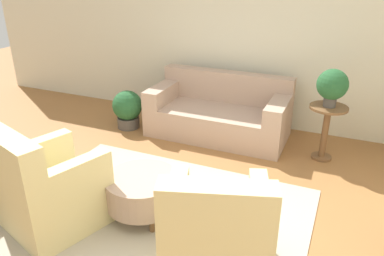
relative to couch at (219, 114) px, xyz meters
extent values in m
plane|color=#996638|center=(0.09, -2.08, -0.31)|extent=(16.00, 16.00, 0.00)
cube|color=beige|center=(0.09, 0.65, 1.09)|extent=(9.35, 0.12, 2.80)
cube|color=#B2A893|center=(0.09, -2.08, -0.31)|extent=(2.92, 2.17, 0.01)
cube|color=tan|center=(0.00, -0.06, -0.10)|extent=(1.95, 0.93, 0.41)
cube|color=tan|center=(0.00, 0.31, 0.32)|extent=(1.95, 0.20, 0.45)
cube|color=tan|center=(-0.85, -0.08, 0.22)|extent=(0.24, 0.89, 0.24)
cube|color=tan|center=(0.85, -0.08, 0.22)|extent=(0.24, 0.89, 0.24)
cube|color=brown|center=(0.00, -0.49, -0.28)|extent=(1.75, 0.05, 0.06)
cube|color=beige|center=(-0.71, -2.56, -0.09)|extent=(0.99, 1.01, 0.41)
cube|color=beige|center=(-0.81, -2.85, 0.41)|extent=(0.80, 0.43, 0.60)
cube|color=beige|center=(-0.40, -2.64, 0.28)|extent=(0.37, 0.77, 0.33)
cube|color=beige|center=(-1.01, -2.44, 0.28)|extent=(0.37, 0.77, 0.33)
cube|color=brown|center=(-0.60, -2.21, -0.27)|extent=(0.68, 0.27, 0.06)
cube|color=beige|center=(0.89, -2.56, -0.09)|extent=(0.99, 1.01, 0.41)
cube|color=beige|center=(0.98, -2.85, 0.41)|extent=(0.80, 0.43, 0.60)
cube|color=beige|center=(1.19, -2.44, 0.28)|extent=(0.37, 0.77, 0.33)
cube|color=beige|center=(0.58, -2.64, 0.28)|extent=(0.37, 0.77, 0.33)
cube|color=brown|center=(0.77, -2.21, -0.27)|extent=(0.68, 0.27, 0.06)
cylinder|color=tan|center=(-0.04, -2.11, -0.04)|extent=(0.72, 0.72, 0.29)
cylinder|color=brown|center=(-0.25, -2.32, -0.24)|extent=(0.05, 0.05, 0.12)
cylinder|color=brown|center=(0.18, -2.32, -0.24)|extent=(0.05, 0.05, 0.12)
cylinder|color=brown|center=(-0.25, -1.89, -0.24)|extent=(0.05, 0.05, 0.12)
cylinder|color=brown|center=(0.18, -1.89, -0.24)|extent=(0.05, 0.05, 0.12)
cylinder|color=brown|center=(1.47, -0.18, 0.38)|extent=(0.46, 0.46, 0.03)
cylinder|color=brown|center=(1.47, -0.18, 0.03)|extent=(0.08, 0.08, 0.68)
cylinder|color=brown|center=(1.47, -0.18, -0.30)|extent=(0.25, 0.25, 0.03)
cylinder|color=#4C4742|center=(1.47, -0.18, 0.46)|extent=(0.15, 0.15, 0.12)
sphere|color=#23562D|center=(1.47, -0.18, 0.67)|extent=(0.37, 0.37, 0.37)
cylinder|color=#4C4742|center=(-1.34, -0.32, -0.23)|extent=(0.33, 0.33, 0.16)
sphere|color=#23562D|center=(-1.34, -0.32, 0.04)|extent=(0.45, 0.45, 0.45)
camera|label=1|loc=(1.63, -4.74, 1.98)|focal=35.00mm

